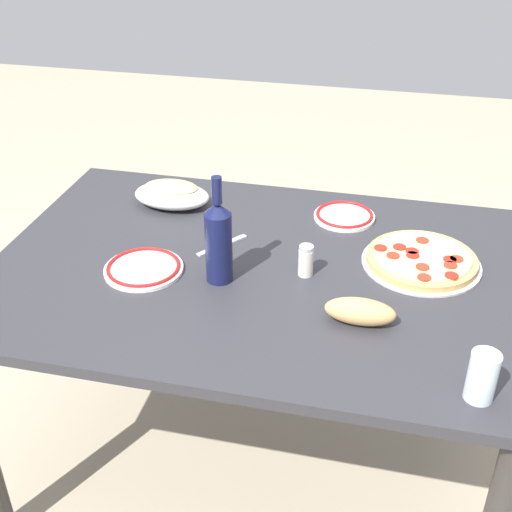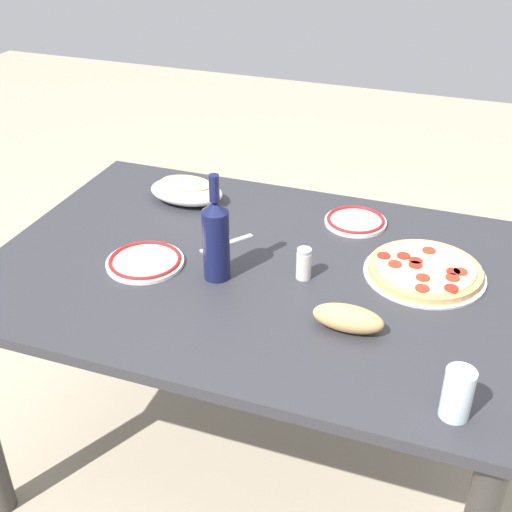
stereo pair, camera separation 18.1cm
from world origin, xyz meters
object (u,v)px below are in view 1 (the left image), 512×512
(baked_pasta_dish, at_px, (172,194))
(spice_shaker, at_px, (306,261))
(wine_bottle, at_px, (219,240))
(dining_table, at_px, (256,298))
(pepperoni_pizza, at_px, (422,260))
(water_glass, at_px, (482,376))
(bread_loaf, at_px, (360,312))
(side_plate_near, at_px, (144,268))
(side_plate_far, at_px, (344,216))

(baked_pasta_dish, xyz_separation_m, spice_shaker, (0.47, -0.30, 0.00))
(wine_bottle, height_order, spice_shaker, wine_bottle)
(dining_table, xyz_separation_m, wine_bottle, (-0.08, -0.09, 0.22))
(pepperoni_pizza, xyz_separation_m, water_glass, (0.13, -0.50, 0.04))
(dining_table, height_order, bread_loaf, bread_loaf)
(wine_bottle, relative_size, spice_shaker, 3.37)
(pepperoni_pizza, bearing_deg, baked_pasta_dish, 166.88)
(baked_pasta_dish, height_order, side_plate_near, baked_pasta_dish)
(water_glass, bearing_deg, side_plate_near, 160.53)
(wine_bottle, xyz_separation_m, side_plate_near, (-0.21, -0.01, -0.11))
(pepperoni_pizza, relative_size, bread_loaf, 1.90)
(dining_table, bearing_deg, baked_pasta_dish, 139.65)
(water_glass, distance_m, side_plate_near, 0.90)
(dining_table, bearing_deg, water_glass, -35.06)
(water_glass, distance_m, bread_loaf, 0.33)
(spice_shaker, bearing_deg, water_glass, -41.88)
(pepperoni_pizza, distance_m, spice_shaker, 0.32)
(side_plate_near, distance_m, bread_loaf, 0.59)
(pepperoni_pizza, relative_size, side_plate_far, 1.73)
(water_glass, bearing_deg, pepperoni_pizza, 104.06)
(dining_table, relative_size, spice_shaker, 16.41)
(water_glass, bearing_deg, spice_shaker, 138.12)
(side_plate_near, bearing_deg, dining_table, 18.17)
(wine_bottle, distance_m, spice_shaker, 0.24)
(water_glass, xyz_separation_m, side_plate_far, (-0.36, 0.72, -0.05))
(water_glass, bearing_deg, wine_bottle, 154.28)
(wine_bottle, xyz_separation_m, spice_shaker, (0.21, 0.07, -0.07))
(side_plate_near, bearing_deg, wine_bottle, 2.22)
(side_plate_far, relative_size, spice_shaker, 2.14)
(pepperoni_pizza, xyz_separation_m, wine_bottle, (-0.51, -0.19, 0.10))
(side_plate_far, relative_size, bread_loaf, 1.10)
(baked_pasta_dish, height_order, side_plate_far, baked_pasta_dish)
(spice_shaker, bearing_deg, dining_table, 174.26)
(dining_table, relative_size, side_plate_near, 6.73)
(wine_bottle, bearing_deg, pepperoni_pizza, 20.53)
(side_plate_far, bearing_deg, side_plate_near, -139.35)
(wine_bottle, distance_m, water_glass, 0.71)
(pepperoni_pizza, distance_m, side_plate_near, 0.75)
(side_plate_near, bearing_deg, water_glass, -19.47)
(baked_pasta_dish, relative_size, bread_loaf, 1.42)
(water_glass, bearing_deg, bread_loaf, 142.71)
(dining_table, distance_m, baked_pasta_dish, 0.47)
(baked_pasta_dish, relative_size, water_glass, 2.13)
(bread_loaf, bearing_deg, water_glass, -37.29)
(pepperoni_pizza, distance_m, side_plate_far, 0.32)
(water_glass, xyz_separation_m, side_plate_near, (-0.85, 0.30, -0.05))
(bread_loaf, relative_size, spice_shaker, 1.95)
(spice_shaker, bearing_deg, side_plate_far, 79.24)
(side_plate_near, bearing_deg, side_plate_far, 40.65)
(side_plate_near, xyz_separation_m, side_plate_far, (0.49, 0.42, 0.00))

